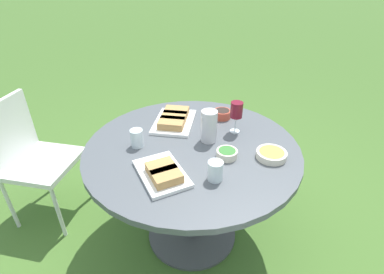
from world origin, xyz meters
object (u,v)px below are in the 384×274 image
object	(u,v)px
chair_near_left	(29,153)
water_pitcher	(209,127)
dining_table	(192,164)
wine_glass	(237,111)

from	to	relation	value
chair_near_left	water_pitcher	distance (m)	1.25
water_pitcher	chair_near_left	bearing A→B (deg)	-39.73
dining_table	chair_near_left	bearing A→B (deg)	-43.27
chair_near_left	water_pitcher	bearing A→B (deg)	140.27
chair_near_left	wine_glass	xyz separation A→B (m)	(-1.13, 0.77, 0.35)
chair_near_left	wine_glass	world-z (taller)	wine_glass
dining_table	water_pitcher	size ratio (longest dim) A/B	6.43
wine_glass	dining_table	bearing A→B (deg)	-0.17
dining_table	chair_near_left	size ratio (longest dim) A/B	1.39
dining_table	chair_near_left	distance (m)	1.13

